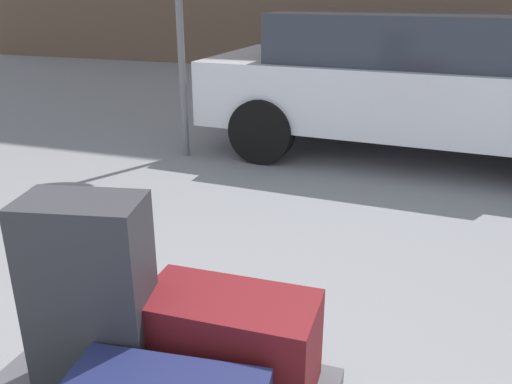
{
  "coord_description": "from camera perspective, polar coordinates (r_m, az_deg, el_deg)",
  "views": [
    {
      "loc": [
        0.8,
        -1.18,
        1.66
      ],
      "look_at": [
        0.0,
        1.2,
        0.69
      ],
      "focal_mm": 37.56,
      "sensor_mm": 36.0,
      "label": 1
    }
  ],
  "objects": [
    {
      "name": "parked_car",
      "position": [
        5.75,
        16.84,
        11.24
      ],
      "size": [
        4.39,
        2.1,
        1.42
      ],
      "color": "silver",
      "rests_on": "ground_plane"
    },
    {
      "name": "suitcase_charcoal_rear_left",
      "position": [
        1.91,
        -17.19,
        -10.56
      ],
      "size": [
        0.43,
        0.31,
        0.7
      ],
      "primitive_type": "cube",
      "rotation": [
        0.0,
        0.0,
        0.2
      ],
      "color": "#2D2D33",
      "rests_on": "luggage_cart"
    },
    {
      "name": "no_parking_sign",
      "position": [
        5.43,
        -8.22,
        19.17
      ],
      "size": [
        0.5,
        0.08,
        2.42
      ],
      "color": "slate",
      "rests_on": "ground_plane"
    },
    {
      "name": "duffel_bag_maroon_rear_right",
      "position": [
        1.92,
        -2.8,
        -15.63
      ],
      "size": [
        0.6,
        0.32,
        0.35
      ],
      "primitive_type": "cube",
      "rotation": [
        0.0,
        0.0,
        0.02
      ],
      "color": "maroon",
      "rests_on": "luggage_cart"
    }
  ]
}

